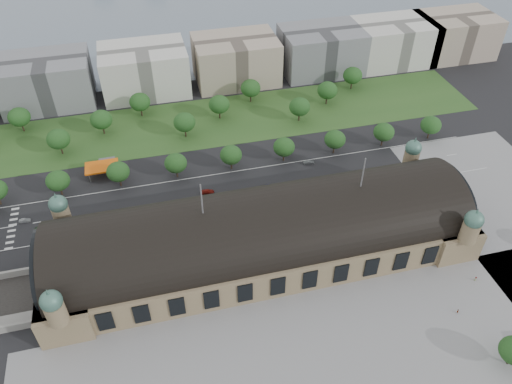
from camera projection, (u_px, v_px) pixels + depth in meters
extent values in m
plane|color=black|center=(262.00, 255.00, 181.81)|extent=(900.00, 900.00, 0.00)
cube|color=#877054|center=(262.00, 244.00, 177.90)|extent=(150.00, 40.00, 12.00)
cube|color=#877054|center=(67.00, 280.00, 165.39)|extent=(16.00, 43.00, 12.00)
cube|color=#877054|center=(431.00, 212.00, 190.42)|extent=(16.00, 43.00, 12.00)
cylinder|color=black|center=(262.00, 232.00, 174.00)|extent=(144.00, 37.60, 37.60)
cylinder|color=black|center=(41.00, 267.00, 159.06)|extent=(1.20, 32.00, 32.00)
cylinder|color=black|center=(451.00, 194.00, 186.34)|extent=(1.20, 32.00, 32.00)
cylinder|color=#877054|center=(62.00, 216.00, 174.34)|extent=(6.00, 6.00, 8.00)
sphere|color=#456F61|center=(58.00, 204.00, 170.76)|extent=(6.40, 6.40, 6.40)
cone|color=#456F61|center=(55.00, 195.00, 168.16)|extent=(1.00, 1.00, 2.50)
cylinder|color=#877054|center=(411.00, 159.00, 199.37)|extent=(6.00, 6.00, 8.00)
sphere|color=#456F61|center=(414.00, 148.00, 195.79)|extent=(6.40, 6.40, 6.40)
cone|color=#456F61|center=(416.00, 140.00, 193.19)|extent=(1.00, 1.00, 2.50)
cylinder|color=#877054|center=(56.00, 313.00, 143.43)|extent=(6.00, 6.00, 8.00)
sphere|color=#456F61|center=(51.00, 301.00, 139.85)|extent=(6.40, 6.40, 6.40)
cone|color=#456F61|center=(47.00, 292.00, 137.25)|extent=(1.00, 1.00, 2.50)
cylinder|color=#877054|center=(470.00, 231.00, 168.46)|extent=(6.00, 6.00, 8.00)
sphere|color=#456F61|center=(474.00, 220.00, 164.88)|extent=(6.40, 6.40, 6.40)
cone|color=#456F61|center=(478.00, 211.00, 162.27)|extent=(1.00, 1.00, 2.50)
cylinder|color=#59595B|center=(202.00, 199.00, 157.58)|extent=(0.50, 0.50, 12.00)
cylinder|color=#59595B|center=(363.00, 173.00, 167.85)|extent=(0.50, 0.50, 12.00)
cube|color=gray|center=(331.00, 354.00, 151.29)|extent=(190.00, 48.00, 0.12)
cube|color=gray|center=(509.00, 208.00, 201.05)|extent=(56.00, 100.00, 0.12)
cube|color=black|center=(192.00, 197.00, 206.04)|extent=(260.00, 26.00, 0.10)
cube|color=#2C5321|center=(185.00, 125.00, 247.46)|extent=(300.00, 45.00, 0.10)
cube|color=#E35D0D|center=(102.00, 167.00, 214.12)|extent=(14.00, 9.00, 0.70)
cube|color=#59595B|center=(107.00, 164.00, 220.92)|extent=(7.00, 5.00, 3.20)
cylinder|color=#59595B|center=(90.00, 169.00, 217.07)|extent=(0.50, 0.50, 4.40)
cylinder|color=#59595B|center=(116.00, 165.00, 219.12)|extent=(0.50, 0.50, 4.40)
cylinder|color=#59595B|center=(90.00, 178.00, 212.36)|extent=(0.50, 0.50, 4.40)
cylinder|color=#59595B|center=(116.00, 174.00, 214.41)|extent=(0.50, 0.50, 4.40)
cube|color=gray|center=(47.00, 81.00, 256.96)|extent=(45.00, 32.00, 24.00)
cube|color=silver|center=(145.00, 70.00, 266.30)|extent=(45.00, 32.00, 24.00)
cube|color=#B29F8C|center=(236.00, 60.00, 275.64)|extent=(45.00, 32.00, 24.00)
cube|color=gray|center=(321.00, 50.00, 284.98)|extent=(45.00, 32.00, 24.00)
cube|color=silver|center=(393.00, 42.00, 293.38)|extent=(45.00, 32.00, 24.00)
cube|color=#B29F8C|center=(454.00, 35.00, 300.85)|extent=(45.00, 32.00, 24.00)
cylinder|color=#2D2116|center=(61.00, 191.00, 205.97)|extent=(0.70, 0.70, 4.32)
ellipsoid|color=#194317|center=(58.00, 181.00, 202.53)|extent=(9.60, 9.60, 8.16)
cylinder|color=#2D2116|center=(120.00, 182.00, 210.45)|extent=(0.70, 0.70, 4.32)
ellipsoid|color=#194317|center=(118.00, 172.00, 207.02)|extent=(9.60, 9.60, 8.16)
cylinder|color=#2D2116|center=(177.00, 173.00, 214.93)|extent=(0.70, 0.70, 4.32)
ellipsoid|color=#194317|center=(176.00, 163.00, 211.50)|extent=(9.60, 9.60, 8.16)
cylinder|color=#2D2116|center=(231.00, 165.00, 219.42)|extent=(0.70, 0.70, 4.32)
ellipsoid|color=#194317|center=(231.00, 155.00, 215.98)|extent=(9.60, 9.60, 8.16)
cylinder|color=#2D2116|center=(284.00, 157.00, 223.90)|extent=(0.70, 0.70, 4.32)
ellipsoid|color=#194317|center=(284.00, 147.00, 220.46)|extent=(9.60, 9.60, 8.16)
cylinder|color=#2D2116|center=(334.00, 149.00, 228.38)|extent=(0.70, 0.70, 4.32)
ellipsoid|color=#194317|center=(335.00, 139.00, 224.95)|extent=(9.60, 9.60, 8.16)
cylinder|color=#2D2116|center=(382.00, 142.00, 232.86)|extent=(0.70, 0.70, 4.32)
ellipsoid|color=#194317|center=(384.00, 132.00, 229.43)|extent=(9.60, 9.60, 8.16)
cylinder|color=#2D2116|center=(428.00, 134.00, 237.35)|extent=(0.70, 0.70, 4.32)
ellipsoid|color=#194317|center=(431.00, 125.00, 233.91)|extent=(9.60, 9.60, 8.16)
cylinder|color=#2D2116|center=(23.00, 127.00, 241.86)|extent=(0.70, 0.70, 4.68)
ellipsoid|color=#194317|center=(19.00, 117.00, 238.14)|extent=(10.40, 10.40, 8.84)
cylinder|color=#2D2116|center=(61.00, 149.00, 227.75)|extent=(0.70, 0.70, 4.68)
ellipsoid|color=#194317|center=(58.00, 139.00, 224.02)|extent=(10.40, 10.40, 8.84)
cylinder|color=#2D2116|center=(104.00, 130.00, 240.13)|extent=(0.70, 0.70, 4.68)
ellipsoid|color=#194317|center=(101.00, 120.00, 236.41)|extent=(10.40, 10.40, 8.84)
cylinder|color=#2D2116|center=(142.00, 112.00, 252.51)|extent=(0.70, 0.70, 4.68)
ellipsoid|color=#194317|center=(140.00, 102.00, 248.79)|extent=(10.40, 10.40, 8.84)
cylinder|color=#2D2116|center=(186.00, 132.00, 238.39)|extent=(0.70, 0.70, 4.68)
ellipsoid|color=#194317|center=(184.00, 122.00, 234.67)|extent=(10.40, 10.40, 8.84)
cylinder|color=#2D2116|center=(220.00, 114.00, 250.78)|extent=(0.70, 0.70, 4.68)
ellipsoid|color=#194317|center=(219.00, 104.00, 247.05)|extent=(10.40, 10.40, 8.84)
cylinder|color=#2D2116|center=(251.00, 98.00, 263.16)|extent=(0.70, 0.70, 4.68)
ellipsoid|color=#194317|center=(251.00, 88.00, 259.44)|extent=(10.40, 10.40, 8.84)
cylinder|color=#2D2116|center=(299.00, 117.00, 249.04)|extent=(0.70, 0.70, 4.68)
ellipsoid|color=#194317|center=(300.00, 107.00, 245.32)|extent=(10.40, 10.40, 8.84)
cylinder|color=#2D2116|center=(326.00, 100.00, 261.42)|extent=(0.70, 0.70, 4.68)
ellipsoid|color=#194317|center=(327.00, 90.00, 257.70)|extent=(10.40, 10.40, 8.84)
cylinder|color=#2D2116|center=(351.00, 85.00, 273.80)|extent=(0.70, 0.70, 4.68)
ellipsoid|color=#194317|center=(353.00, 75.00, 270.08)|extent=(10.40, 10.40, 8.84)
cylinder|color=#2D2116|center=(509.00, 360.00, 147.56)|extent=(0.70, 0.70, 3.96)
imported|color=gray|center=(25.00, 220.00, 194.56)|extent=(4.31, 1.81, 1.38)
imported|color=black|center=(56.00, 233.00, 189.29)|extent=(5.68, 3.18, 1.50)
imported|color=maroon|center=(207.00, 192.00, 207.58)|extent=(5.92, 3.01, 1.65)
imported|color=#191B46|center=(267.00, 186.00, 210.52)|extent=(4.35, 1.84, 1.47)
imported|color=slate|center=(309.00, 162.00, 222.85)|extent=(4.98, 2.26, 1.58)
imported|color=black|center=(77.00, 241.00, 186.42)|extent=(4.14, 2.90, 1.29)
imported|color=maroon|center=(128.00, 230.00, 190.32)|extent=(5.91, 4.42, 1.49)
imported|color=#1C1F4E|center=(96.00, 235.00, 188.57)|extent=(5.49, 4.33, 1.49)
imported|color=slate|center=(156.00, 231.00, 190.06)|extent=(4.24, 3.59, 1.37)
imported|color=silver|center=(140.00, 227.00, 191.85)|extent=(4.60, 3.61, 1.46)
imported|color=#9B9CA3|center=(155.00, 224.00, 192.96)|extent=(5.65, 4.32, 1.43)
imported|color=black|center=(196.00, 224.00, 192.93)|extent=(5.29, 3.75, 1.42)
imported|color=#AC1B1D|center=(216.00, 200.00, 202.15)|extent=(13.17, 4.30, 3.60)
imported|color=beige|center=(294.00, 187.00, 208.43)|extent=(11.98, 3.32, 3.31)
imported|color=beige|center=(282.00, 189.00, 207.56)|extent=(11.10, 3.27, 3.05)
imported|color=gray|center=(476.00, 279.00, 172.19)|extent=(0.97, 0.68, 1.81)
imported|color=gray|center=(458.00, 311.00, 161.99)|extent=(0.57, 0.73, 1.79)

